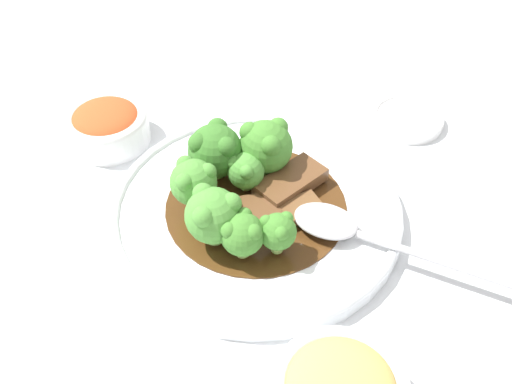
# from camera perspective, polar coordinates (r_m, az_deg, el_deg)

# --- Properties ---
(ground_plane) EXTENTS (4.00, 4.00, 0.00)m
(ground_plane) POSITION_cam_1_polar(r_m,az_deg,el_deg) (0.59, 0.00, -2.34)
(ground_plane) COLOR silver
(main_plate) EXTENTS (0.28, 0.28, 0.02)m
(main_plate) POSITION_cam_1_polar(r_m,az_deg,el_deg) (0.59, 0.00, -1.67)
(main_plate) COLOR white
(main_plate) RESTS_ON ground_plane
(beef_strip_0) EXTENTS (0.08, 0.07, 0.01)m
(beef_strip_0) POSITION_cam_1_polar(r_m,az_deg,el_deg) (0.56, -1.23, -2.12)
(beef_strip_0) COLOR brown
(beef_strip_0) RESTS_ON main_plate
(beef_strip_1) EXTENTS (0.07, 0.04, 0.01)m
(beef_strip_1) POSITION_cam_1_polar(r_m,az_deg,el_deg) (0.59, 3.31, 0.96)
(beef_strip_1) COLOR brown
(beef_strip_1) RESTS_ON main_plate
(beef_strip_2) EXTENTS (0.07, 0.05, 0.01)m
(beef_strip_2) POSITION_cam_1_polar(r_m,az_deg,el_deg) (0.57, 3.11, -2.00)
(beef_strip_2) COLOR brown
(beef_strip_2) RESTS_ON main_plate
(broccoli_floret_0) EXTENTS (0.04, 0.04, 0.04)m
(broccoli_floret_0) POSITION_cam_1_polar(r_m,az_deg,el_deg) (0.58, -0.97, 2.10)
(broccoli_floret_0) COLOR #7FA84C
(broccoli_floret_0) RESTS_ON main_plate
(broccoli_floret_1) EXTENTS (0.04, 0.04, 0.04)m
(broccoli_floret_1) POSITION_cam_1_polar(r_m,az_deg,el_deg) (0.52, -1.31, -3.98)
(broccoli_floret_1) COLOR #8EB756
(broccoli_floret_1) RESTS_ON main_plate
(broccoli_floret_2) EXTENTS (0.04, 0.04, 0.06)m
(broccoli_floret_2) POSITION_cam_1_polar(r_m,az_deg,el_deg) (0.55, -5.99, 0.98)
(broccoli_floret_2) COLOR #8EB756
(broccoli_floret_2) RESTS_ON main_plate
(broccoli_floret_3) EXTENTS (0.03, 0.03, 0.04)m
(broccoli_floret_3) POSITION_cam_1_polar(r_m,az_deg,el_deg) (0.52, 2.08, -3.75)
(broccoli_floret_3) COLOR #8EB756
(broccoli_floret_3) RESTS_ON main_plate
(broccoli_floret_4) EXTENTS (0.05, 0.05, 0.06)m
(broccoli_floret_4) POSITION_cam_1_polar(r_m,az_deg,el_deg) (0.59, -3.88, 4.06)
(broccoli_floret_4) COLOR #7FA84C
(broccoli_floret_4) RESTS_ON main_plate
(broccoli_floret_5) EXTENTS (0.05, 0.05, 0.06)m
(broccoli_floret_5) POSITION_cam_1_polar(r_m,az_deg,el_deg) (0.53, -4.10, -2.16)
(broccoli_floret_5) COLOR #7FA84C
(broccoli_floret_5) RESTS_ON main_plate
(broccoli_floret_6) EXTENTS (0.05, 0.05, 0.06)m
(broccoli_floret_6) POSITION_cam_1_polar(r_m,az_deg,el_deg) (0.59, 0.95, 4.44)
(broccoli_floret_6) COLOR #8EB756
(broccoli_floret_6) RESTS_ON main_plate
(serving_spoon) EXTENTS (0.10, 0.21, 0.01)m
(serving_spoon) POSITION_cam_1_polar(r_m,az_deg,el_deg) (0.55, 8.41, -3.37)
(serving_spoon) COLOR silver
(serving_spoon) RESTS_ON main_plate
(side_bowl_kimchi) EXTENTS (0.09, 0.09, 0.04)m
(side_bowl_kimchi) POSITION_cam_1_polar(r_m,az_deg,el_deg) (0.69, -14.03, 6.25)
(side_bowl_kimchi) COLOR white
(side_bowl_kimchi) RESTS_ON ground_plane
(sauce_dish) EXTENTS (0.08, 0.08, 0.01)m
(sauce_dish) POSITION_cam_1_polar(r_m,az_deg,el_deg) (0.72, 14.24, 6.83)
(sauce_dish) COLOR white
(sauce_dish) RESTS_ON ground_plane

